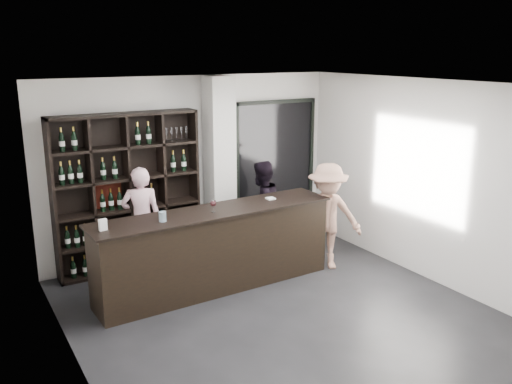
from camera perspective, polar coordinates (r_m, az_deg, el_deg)
floor at (r=7.06m, az=3.10°, el=-13.09°), size 5.00×5.50×0.01m
wine_shelf at (r=8.35m, az=-13.32°, el=-0.12°), size 2.20×0.35×2.40m
structural_column at (r=8.75m, az=-3.83°, el=2.62°), size 0.40×0.40×2.90m
glass_panel at (r=9.53m, az=2.04°, el=3.35°), size 1.60×0.08×2.10m
tasting_counter at (r=7.64m, az=-4.24°, el=-6.05°), size 3.50×0.72×1.15m
taster_pink at (r=8.32m, az=-11.94°, el=-2.87°), size 0.70×0.59×1.63m
taster_black at (r=8.94m, az=0.57°, el=-1.60°), size 0.90×0.80×1.54m
customer at (r=8.31m, az=7.49°, el=-2.58°), size 1.23×1.00×1.65m
wine_glass at (r=7.34m, az=-4.52°, el=-1.37°), size 0.09×0.09×0.20m
spit_cup at (r=7.04m, az=-9.82°, el=-2.56°), size 0.10×0.10×0.13m
napkin_stack at (r=7.97m, az=1.54°, el=-0.69°), size 0.12×0.12×0.02m
card_stand at (r=6.85m, az=-15.82°, el=-3.34°), size 0.10×0.07×0.14m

